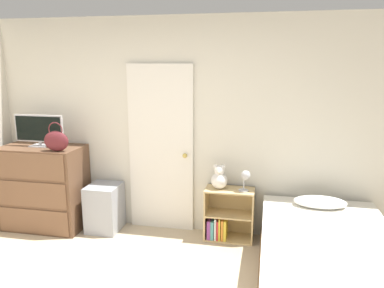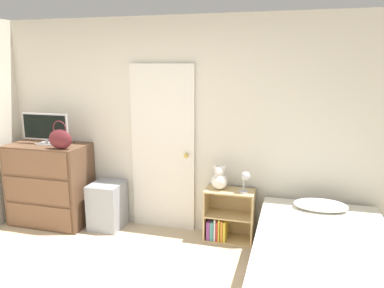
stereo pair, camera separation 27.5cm
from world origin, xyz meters
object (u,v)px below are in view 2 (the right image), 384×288
handbag (60,139)px  desk_lamp (245,178)px  dresser (50,184)px  tv (45,128)px  bed (322,266)px  bookshelf (225,219)px  teddy_bear (219,179)px  storage_bin (108,205)px

handbag → desk_lamp: handbag is taller
dresser → handbag: size_ratio=3.05×
tv → bed: 3.49m
bookshelf → bed: size_ratio=0.32×
bookshelf → desk_lamp: (0.22, -0.05, 0.53)m
handbag → tv: bearing=150.6°
teddy_bear → desk_lamp: (0.30, -0.04, 0.04)m
dresser → storage_bin: dresser is taller
bookshelf → teddy_bear: (-0.08, -0.00, 0.49)m
handbag → teddy_bear: bearing=9.1°
tv → teddy_bear: tv is taller
teddy_bear → bookshelf: bearing=3.1°
storage_bin → dresser: bearing=-175.2°
handbag → teddy_bear: handbag is taller
handbag → bed: 3.11m
bookshelf → desk_lamp: desk_lamp is taller
tv → storage_bin: bearing=3.3°
storage_bin → teddy_bear: size_ratio=1.99×
dresser → desk_lamp: size_ratio=4.21×
tv → bookshelf: bearing=2.8°
storage_bin → bookshelf: size_ratio=0.94×
dresser → storage_bin: 0.80m
tv → bed: size_ratio=0.33×
bed → bookshelf: bearing=141.6°
handbag → dresser: bearing=151.8°
dresser → bed: dresser is taller
storage_bin → bed: 2.61m
handbag → bookshelf: 2.14m
storage_bin → desk_lamp: desk_lamp is taller
bookshelf → bed: bearing=-38.4°
dresser → bed: size_ratio=0.53×
dresser → bed: 3.34m
tv → bed: bearing=-12.0°
bookshelf → dresser: bearing=-176.7°
dresser → tv: 0.72m
dresser → teddy_bear: (2.16, 0.12, 0.22)m
dresser → tv: size_ratio=1.64×
bookshelf → bed: 1.30m
storage_bin → desk_lamp: 1.77m
tv → handbag: 0.40m
bookshelf → teddy_bear: 0.49m
dresser → teddy_bear: dresser is taller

